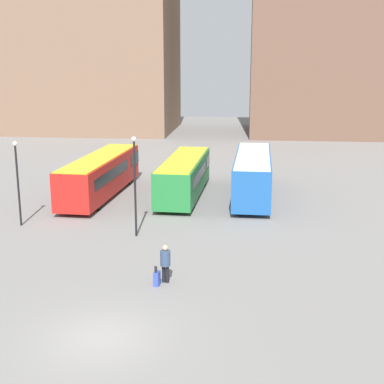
# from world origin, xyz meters

# --- Properties ---
(ground_plane) EXTENTS (160.00, 160.00, 0.00)m
(ground_plane) POSITION_xyz_m (0.00, 0.00, 0.00)
(ground_plane) COLOR slate
(building_block_left) EXTENTS (22.56, 17.12, 30.44)m
(building_block_left) POSITION_xyz_m (-16.71, 59.26, 15.22)
(building_block_left) COLOR #7F604C
(building_block_left) RESTS_ON ground_plane
(building_block_right) EXTENTS (22.39, 17.01, 31.97)m
(building_block_right) POSITION_xyz_m (16.62, 59.26, 15.99)
(building_block_right) COLOR brown
(building_block_right) RESTS_ON ground_plane
(bus_0) EXTENTS (3.14, 12.57, 2.94)m
(bus_0) POSITION_xyz_m (-5.56, 20.80, 1.61)
(bus_0) COLOR red
(bus_0) RESTS_ON ground_plane
(bus_1) EXTENTS (2.96, 11.24, 2.82)m
(bus_1) POSITION_xyz_m (0.56, 21.26, 1.55)
(bus_1) COLOR #237A38
(bus_1) RESTS_ON ground_plane
(bus_2) EXTENTS (2.82, 11.89, 3.14)m
(bus_2) POSITION_xyz_m (5.57, 21.49, 1.72)
(bus_2) COLOR #1E56A3
(bus_2) RESTS_ON ground_plane
(traveler) EXTENTS (0.53, 0.53, 1.77)m
(traveler) POSITION_xyz_m (1.58, 5.17, 1.05)
(traveler) COLOR black
(traveler) RESTS_ON ground_plane
(suitcase) EXTENTS (0.29, 0.39, 0.96)m
(suitcase) POSITION_xyz_m (1.25, 4.77, 0.34)
(suitcase) COLOR #334CB2
(suitcase) RESTS_ON ground_plane
(lamp_post_0) EXTENTS (0.28, 0.28, 5.13)m
(lamp_post_0) POSITION_xyz_m (-8.43, 12.82, 3.06)
(lamp_post_0) COLOR black
(lamp_post_0) RESTS_ON ground_plane
(lamp_post_1) EXTENTS (0.28, 0.28, 5.69)m
(lamp_post_1) POSITION_xyz_m (-1.07, 11.53, 3.35)
(lamp_post_1) COLOR black
(lamp_post_1) RESTS_ON ground_plane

